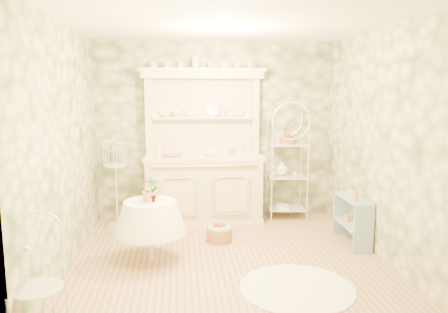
{
  "coord_description": "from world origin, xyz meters",
  "views": [
    {
      "loc": [
        -0.56,
        -4.88,
        2.0
      ],
      "look_at": [
        0.0,
        0.5,
        1.15
      ],
      "focal_mm": 35.0,
      "sensor_mm": 36.0,
      "label": 1
    }
  ],
  "objects": [
    {
      "name": "wall_front",
      "position": [
        0.0,
        -1.8,
        1.35
      ],
      "size": [
        3.6,
        3.6,
        0.0
      ],
      "primitive_type": "plane",
      "color": "beige",
      "rests_on": "floor"
    },
    {
      "name": "lace_rug",
      "position": [
        0.6,
        -0.83,
        0.0
      ],
      "size": [
        1.39,
        1.39,
        0.01
      ],
      "primitive_type": "cylinder",
      "rotation": [
        0.0,
        0.0,
        0.22
      ],
      "color": "white",
      "rests_on": "floor"
    },
    {
      "name": "wall_back",
      "position": [
        0.0,
        1.8,
        1.35
      ],
      "size": [
        3.6,
        3.6,
        0.0
      ],
      "primitive_type": "plane",
      "color": "beige",
      "rests_on": "floor"
    },
    {
      "name": "bowl_white",
      "position": [
        -0.09,
        1.5,
        1.02
      ],
      "size": [
        0.27,
        0.27,
        0.07
      ],
      "primitive_type": "imported",
      "rotation": [
        0.0,
        0.0,
        0.34
      ],
      "color": "white",
      "rests_on": "kitchen_dresser"
    },
    {
      "name": "bowl_floral",
      "position": [
        -0.64,
        1.48,
        1.02
      ],
      "size": [
        0.34,
        0.34,
        0.07
      ],
      "primitive_type": "imported",
      "rotation": [
        0.0,
        0.0,
        -0.13
      ],
      "color": "white",
      "rests_on": "kitchen_dresser"
    },
    {
      "name": "round_table",
      "position": [
        -0.9,
        0.05,
        0.32
      ],
      "size": [
        0.7,
        0.7,
        0.65
      ],
      "primitive_type": "cylinder",
      "rotation": [
        0.0,
        0.0,
        0.22
      ],
      "color": "white",
      "rests_on": "floor"
    },
    {
      "name": "wall_right",
      "position": [
        1.8,
        0.0,
        1.35
      ],
      "size": [
        3.6,
        3.6,
        0.0
      ],
      "primitive_type": "plane",
      "color": "beige",
      "rests_on": "floor"
    },
    {
      "name": "ceiling",
      "position": [
        0.0,
        0.0,
        2.7
      ],
      "size": [
        3.6,
        3.6,
        0.0
      ],
      "primitive_type": "plane",
      "color": "white",
      "rests_on": "floor"
    },
    {
      "name": "kitchen_dresser",
      "position": [
        -0.2,
        1.52,
        1.15
      ],
      "size": [
        1.87,
        0.61,
        2.29
      ],
      "primitive_type": "cube",
      "color": "beige",
      "rests_on": "floor"
    },
    {
      "name": "bottle_blue",
      "position": [
        1.63,
        0.37,
        0.65
      ],
      "size": [
        0.06,
        0.06,
        0.12
      ],
      "primitive_type": "imported",
      "rotation": [
        0.0,
        0.0,
        -0.25
      ],
      "color": "silver",
      "rests_on": "side_shelf"
    },
    {
      "name": "cup_right",
      "position": [
        0.11,
        1.68,
        1.61
      ],
      "size": [
        0.12,
        0.12,
        0.1
      ],
      "primitive_type": "imported",
      "rotation": [
        0.0,
        0.0,
        -0.07
      ],
      "color": "white",
      "rests_on": "kitchen_dresser"
    },
    {
      "name": "side_shelf",
      "position": [
        1.65,
        0.36,
        0.3
      ],
      "size": [
        0.28,
        0.7,
        0.59
      ],
      "primitive_type": "cube",
      "rotation": [
        0.0,
        0.0,
        -0.03
      ],
      "color": "#89A5C0",
      "rests_on": "floor"
    },
    {
      "name": "cafe_chair",
      "position": [
        -1.68,
        -1.54,
        0.46
      ],
      "size": [
        0.45,
        0.45,
        0.93
      ],
      "primitive_type": "cube",
      "rotation": [
        0.0,
        0.0,
        0.06
      ],
      "color": "white",
      "rests_on": "floor"
    },
    {
      "name": "potted_geranium",
      "position": [
        -0.88,
        0.01,
        0.85
      ],
      "size": [
        0.18,
        0.16,
        0.29
      ],
      "primitive_type": "imported",
      "rotation": [
        0.0,
        0.0,
        0.39
      ],
      "color": "#3F7238",
      "rests_on": "round_table"
    },
    {
      "name": "bakers_rack",
      "position": [
        1.09,
        1.59,
        0.93
      ],
      "size": [
        0.62,
        0.48,
        1.86
      ],
      "primitive_type": "cube",
      "rotation": [
        0.0,
        0.0,
        -0.11
      ],
      "color": "white",
      "rests_on": "floor"
    },
    {
      "name": "wall_left",
      "position": [
        -1.8,
        0.0,
        1.35
      ],
      "size": [
        3.6,
        3.6,
        0.0
      ],
      "primitive_type": "plane",
      "color": "beige",
      "rests_on": "floor"
    },
    {
      "name": "cup_left",
      "position": [
        -0.59,
        1.68,
        1.61
      ],
      "size": [
        0.15,
        0.15,
        0.1
      ],
      "primitive_type": "imported",
      "rotation": [
        0.0,
        0.0,
        -0.17
      ],
      "color": "white",
      "rests_on": "kitchen_dresser"
    },
    {
      "name": "birdcage_stand",
      "position": [
        -1.47,
        1.38,
        0.71
      ],
      "size": [
        0.36,
        0.36,
        1.43
      ],
      "primitive_type": "cube",
      "rotation": [
        0.0,
        0.0,
        0.07
      ],
      "color": "white",
      "rests_on": "floor"
    },
    {
      "name": "bottle_amber",
      "position": [
        1.59,
        0.16,
        0.68
      ],
      "size": [
        0.08,
        0.08,
        0.18
      ],
      "primitive_type": "imported",
      "rotation": [
        0.0,
        0.0,
        -0.17
      ],
      "color": "#B18737",
      "rests_on": "side_shelf"
    },
    {
      "name": "bottle_glass",
      "position": [
        1.68,
        0.55,
        0.65
      ],
      "size": [
        0.07,
        0.07,
        0.08
      ],
      "primitive_type": "imported",
      "rotation": [
        0.0,
        0.0,
        -0.16
      ],
      "color": "silver",
      "rests_on": "side_shelf"
    },
    {
      "name": "floor",
      "position": [
        0.0,
        0.0,
        0.0
      ],
      "size": [
        3.6,
        3.6,
        0.0
      ],
      "primitive_type": "plane",
      "color": "tan",
      "rests_on": "ground"
    },
    {
      "name": "floor_basket",
      "position": [
        -0.05,
        0.61,
        0.12
      ],
      "size": [
        0.47,
        0.47,
        0.24
      ],
      "primitive_type": "cylinder",
      "rotation": [
        0.0,
        0.0,
        0.34
      ],
      "color": "#A27145",
      "rests_on": "floor"
    }
  ]
}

